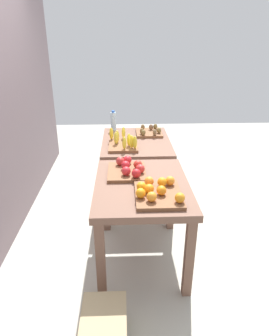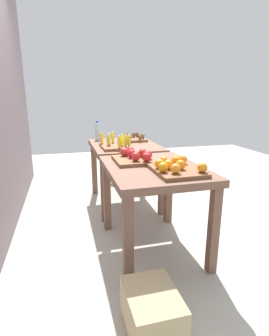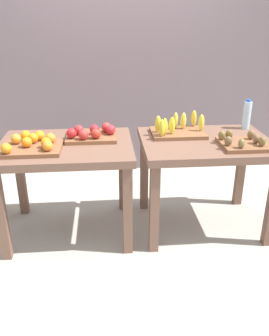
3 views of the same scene
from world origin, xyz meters
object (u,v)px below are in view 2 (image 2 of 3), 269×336
at_px(display_table_right, 125,153).
at_px(kiwi_bin, 133,138).
at_px(apple_bin, 135,157).
at_px(water_bottle, 98,131).
at_px(banana_crate, 115,144).
at_px(display_table_left, 153,179).
at_px(watermelon_pile, 127,173).
at_px(cardboard_produce_box, 152,313).
at_px(orange_bin, 176,168).

relative_size(display_table_right, kiwi_bin, 2.81).
bearing_deg(apple_bin, water_bottle, 7.10).
relative_size(apple_bin, banana_crate, 0.94).
distance_m(display_table_left, watermelon_pile, 2.10).
relative_size(display_table_right, water_bottle, 4.01).
height_order(watermelon_pile, cardboard_produce_box, watermelon_pile).
bearing_deg(water_bottle, watermelon_pile, -47.80).
bearing_deg(watermelon_pile, cardboard_produce_box, 169.34).
height_order(apple_bin, watermelon_pile, apple_bin).
height_order(display_table_left, water_bottle, water_bottle).
height_order(water_bottle, cardboard_produce_box, water_bottle).
relative_size(apple_bin, watermelon_pile, 0.63).
xyz_separation_m(water_bottle, cardboard_produce_box, (-2.42, 0.02, -0.77)).
height_order(orange_bin, watermelon_pile, orange_bin).
distance_m(display_table_right, kiwi_bin, 0.33).
relative_size(kiwi_bin, cardboard_produce_box, 0.93).
bearing_deg(display_table_right, watermelon_pile, -15.28).
bearing_deg(cardboard_produce_box, apple_bin, -9.95).
height_order(water_bottle, watermelon_pile, water_bottle).
relative_size(display_table_left, banana_crate, 2.36).
xyz_separation_m(apple_bin, water_bottle, (1.34, 0.17, 0.08)).
relative_size(orange_bin, water_bottle, 1.70).
distance_m(banana_crate, watermelon_pile, 1.37).
distance_m(display_table_right, water_bottle, 0.56).
bearing_deg(orange_bin, kiwi_bin, -2.50).
bearing_deg(display_table_right, display_table_left, 180.00).
bearing_deg(display_table_left, cardboard_produce_box, 161.16).
height_order(apple_bin, banana_crate, banana_crate).
distance_m(orange_bin, banana_crate, 1.17).
bearing_deg(display_table_left, kiwi_bin, -7.33).
relative_size(water_bottle, cardboard_produce_box, 0.65).
relative_size(water_bottle, watermelon_pile, 0.39).
height_order(display_table_right, cardboard_produce_box, display_table_right).
height_order(orange_bin, kiwi_bin, orange_bin).
relative_size(display_table_right, cardboard_produce_box, 2.60).
bearing_deg(cardboard_produce_box, watermelon_pile, -10.66).
relative_size(apple_bin, water_bottle, 1.59).
relative_size(display_table_left, apple_bin, 2.52).
bearing_deg(watermelon_pile, display_table_right, 164.72).
bearing_deg(banana_crate, display_table_right, -36.45).
distance_m(orange_bin, cardboard_produce_box, 1.03).
height_order(display_table_right, orange_bin, orange_bin).
bearing_deg(orange_bin, display_table_right, 4.46).
distance_m(display_table_left, banana_crate, 0.94).
bearing_deg(watermelon_pile, banana_crate, 160.16).
height_order(banana_crate, kiwi_bin, banana_crate).
distance_m(display_table_left, display_table_right, 1.12).
bearing_deg(display_table_left, banana_crate, 9.57).
xyz_separation_m(banana_crate, cardboard_produce_box, (-1.79, 0.15, -0.69)).
relative_size(kiwi_bin, water_bottle, 1.43).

